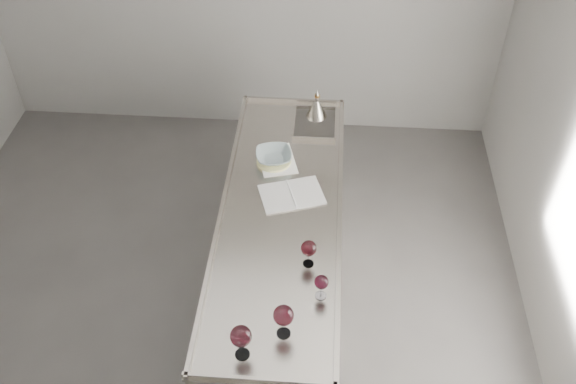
# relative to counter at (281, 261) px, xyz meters

# --- Properties ---
(room_shell) EXTENTS (4.54, 5.04, 2.84)m
(room_shell) POSITION_rel_counter_xyz_m (-0.50, -0.30, 0.93)
(room_shell) COLOR #514E4C
(room_shell) RESTS_ON ground
(counter) EXTENTS (0.77, 2.42, 0.97)m
(counter) POSITION_rel_counter_xyz_m (0.00, 0.00, 0.00)
(counter) COLOR #9B938B
(counter) RESTS_ON ground
(wine_glass_left) EXTENTS (0.11, 0.11, 0.21)m
(wine_glass_left) POSITION_rel_counter_xyz_m (-0.11, -1.04, 0.62)
(wine_glass_left) COLOR white
(wine_glass_left) RESTS_ON counter
(wine_glass_middle) EXTENTS (0.11, 0.11, 0.21)m
(wine_glass_middle) POSITION_rel_counter_xyz_m (0.09, -0.90, 0.62)
(wine_glass_middle) COLOR white
(wine_glass_middle) RESTS_ON counter
(wine_glass_right) EXTENTS (0.09, 0.09, 0.18)m
(wine_glass_right) POSITION_rel_counter_xyz_m (0.20, -0.42, 0.59)
(wine_glass_right) COLOR white
(wine_glass_right) RESTS_ON counter
(wine_glass_small) EXTENTS (0.08, 0.08, 0.16)m
(wine_glass_small) POSITION_rel_counter_xyz_m (0.27, -0.64, 0.58)
(wine_glass_small) COLOR white
(wine_glass_small) RESTS_ON counter
(notebook) EXTENTS (0.46, 0.38, 0.02)m
(notebook) POSITION_rel_counter_xyz_m (0.06, 0.15, 0.47)
(notebook) COLOR silver
(notebook) RESTS_ON counter
(loose_paper_top) EXTENTS (0.31, 0.38, 0.00)m
(loose_paper_top) POSITION_rel_counter_xyz_m (-0.07, 0.50, 0.47)
(loose_paper_top) COLOR white
(loose_paper_top) RESTS_ON counter
(trivet) EXTENTS (0.26, 0.26, 0.02)m
(trivet) POSITION_rel_counter_xyz_m (-0.08, 0.48, 0.48)
(trivet) COLOR #EBE798
(trivet) RESTS_ON counter
(ceramic_bowl) EXTENTS (0.28, 0.28, 0.06)m
(ceramic_bowl) POSITION_rel_counter_xyz_m (-0.08, 0.48, 0.52)
(ceramic_bowl) COLOR #899CA0
(ceramic_bowl) RESTS_ON trivet
(wine_funnel) EXTENTS (0.16, 0.16, 0.23)m
(wine_funnel) POSITION_rel_counter_xyz_m (0.18, 1.02, 0.54)
(wine_funnel) COLOR #A9A397
(wine_funnel) RESTS_ON counter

